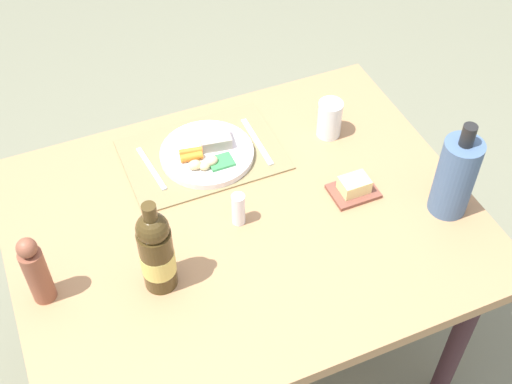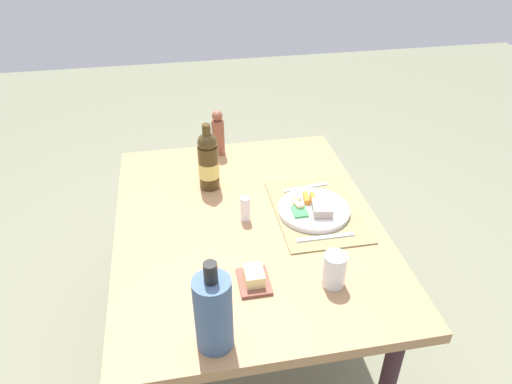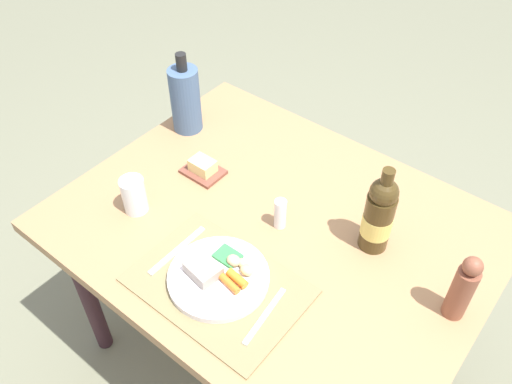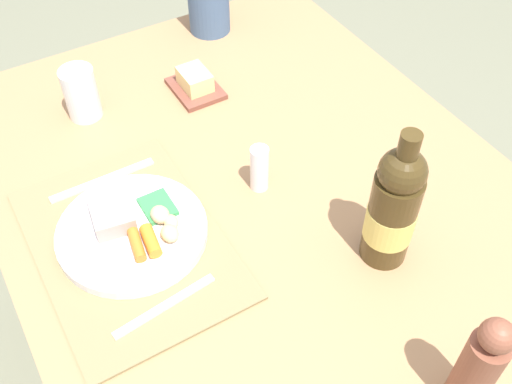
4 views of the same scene
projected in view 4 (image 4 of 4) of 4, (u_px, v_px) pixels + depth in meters
The scene contains 11 objects.
ground_plane at pixel (254, 354), 1.75m from camera, with size 8.00×8.00×0.00m, color #71735A.
dining_table at pixel (253, 208), 1.27m from camera, with size 1.25×0.98×0.73m.
placemat at pixel (128, 243), 1.10m from camera, with size 0.46×0.32×0.01m, color olive.
dinner_plate at pixel (132, 229), 1.10m from camera, with size 0.28×0.28×0.06m.
fork at pixel (103, 180), 1.20m from camera, with size 0.02×0.21×0.01m, color silver.
knife at pixel (165, 306), 1.01m from camera, with size 0.01×0.19×0.01m, color silver.
salt_shaker at pixel (259, 168), 1.16m from camera, with size 0.04×0.04×0.10m, color white.
butter_dish at pixel (195, 83), 1.39m from camera, with size 0.13×0.10×0.05m.
water_tumbler at pixel (82, 96), 1.31m from camera, with size 0.07×0.07×0.12m.
wine_bottle at pixel (393, 208), 1.00m from camera, with size 0.08×0.08×0.29m.
pepper_mill at pixel (478, 368), 0.83m from camera, with size 0.06×0.06×0.21m.
Camera 4 is at (0.72, -0.41, 1.61)m, focal length 42.41 mm.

